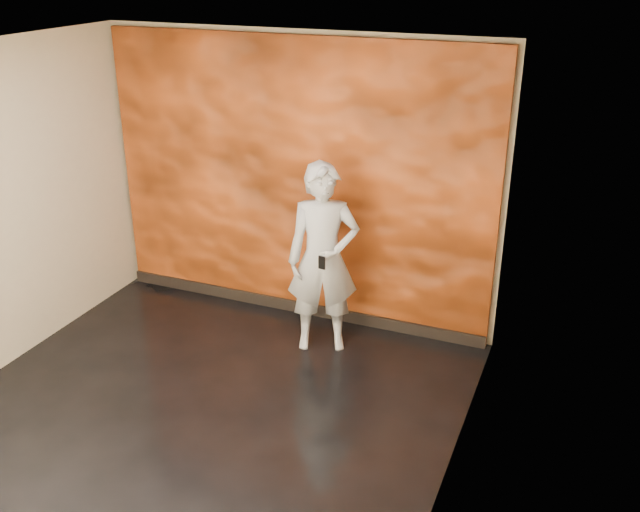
{
  "coord_description": "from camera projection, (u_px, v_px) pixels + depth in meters",
  "views": [
    {
      "loc": [
        2.71,
        -4.03,
        3.47
      ],
      "look_at": [
        0.61,
        1.09,
        1.06
      ],
      "focal_mm": 40.0,
      "sensor_mm": 36.0,
      "label": 1
    }
  ],
  "objects": [
    {
      "name": "room",
      "position": [
        186.0,
        256.0,
        5.19
      ],
      "size": [
        4.02,
        4.02,
        2.81
      ],
      "color": "black",
      "rests_on": "ground"
    },
    {
      "name": "baseboard",
      "position": [
        296.0,
        306.0,
        7.35
      ],
      "size": [
        3.9,
        0.04,
        0.12
      ],
      "primitive_type": "cube",
      "color": "black",
      "rests_on": "ground"
    },
    {
      "name": "phone",
      "position": [
        322.0,
        263.0,
        6.15
      ],
      "size": [
        0.07,
        0.02,
        0.12
      ],
      "primitive_type": "cube",
      "rotation": [
        0.0,
        0.0,
        -0.18
      ],
      "color": "black",
      "rests_on": "man"
    },
    {
      "name": "feature_wall",
      "position": [
        296.0,
        183.0,
        6.86
      ],
      "size": [
        3.9,
        0.06,
        2.75
      ],
      "primitive_type": "cube",
      "color": "orange",
      "rests_on": "ground"
    },
    {
      "name": "man",
      "position": [
        323.0,
        259.0,
        6.41
      ],
      "size": [
        0.76,
        0.64,
        1.78
      ],
      "primitive_type": "imported",
      "rotation": [
        0.0,
        0.0,
        0.4
      ],
      "color": "#8F969E",
      "rests_on": "ground"
    }
  ]
}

